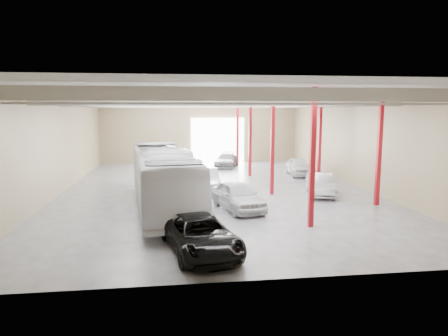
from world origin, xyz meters
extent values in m
cube|color=#4B4A4F|center=(0.00, 0.00, 0.00)|extent=(22.00, 32.00, 0.01)
cube|color=#9C9D98|center=(0.00, 0.00, 7.00)|extent=(22.00, 32.00, 0.12)
cube|color=#877654|center=(0.00, 16.00, 3.50)|extent=(22.00, 0.12, 7.00)
cube|color=#877654|center=(0.00, -16.00, 3.50)|extent=(22.00, 0.12, 7.00)
cube|color=#877654|center=(-11.00, 0.00, 3.50)|extent=(0.12, 32.00, 7.00)
cube|color=#877654|center=(11.00, 0.00, 3.50)|extent=(0.12, 32.00, 7.00)
cube|color=white|center=(2.00, 15.85, 2.50)|extent=(6.00, 0.20, 5.00)
cube|color=maroon|center=(3.80, -10.00, 3.50)|extent=(0.25, 0.25, 7.00)
cube|color=maroon|center=(3.80, -2.00, 3.50)|extent=(0.25, 0.25, 7.00)
cube|color=maroon|center=(3.80, 6.00, 3.50)|extent=(0.25, 0.25, 7.00)
cube|color=maroon|center=(3.80, 13.00, 3.50)|extent=(0.25, 0.25, 7.00)
cube|color=maroon|center=(9.50, -6.00, 3.50)|extent=(0.25, 0.25, 7.00)
cube|color=maroon|center=(9.50, 4.00, 3.50)|extent=(0.25, 0.25, 7.00)
cube|color=#B8B8B3|center=(0.00, -12.00, 6.55)|extent=(21.60, 0.15, 0.60)
cube|color=#B8B8B3|center=(0.00, -12.00, 6.15)|extent=(21.60, 0.10, 0.10)
cube|color=#B8B8B3|center=(0.00, -6.00, 6.55)|extent=(21.60, 0.15, 0.60)
cube|color=#B8B8B3|center=(0.00, -6.00, 6.15)|extent=(21.60, 0.10, 0.10)
cube|color=#B8B8B3|center=(0.00, 0.00, 6.55)|extent=(21.60, 0.15, 0.60)
cube|color=#B8B8B3|center=(0.00, 0.00, 6.15)|extent=(21.60, 0.10, 0.10)
cube|color=#B8B8B3|center=(0.00, 6.00, 6.55)|extent=(21.60, 0.15, 0.60)
cube|color=#B8B8B3|center=(0.00, 6.00, 6.15)|extent=(21.60, 0.10, 0.10)
cube|color=#B8B8B3|center=(0.00, 12.00, 6.55)|extent=(21.60, 0.15, 0.60)
cube|color=#B8B8B3|center=(0.00, 12.00, 6.15)|extent=(21.60, 0.10, 0.10)
imported|color=silver|center=(-3.67, -5.21, 1.85)|extent=(4.61, 13.55, 3.70)
imported|color=black|center=(-2.00, -13.00, 0.76)|extent=(3.56, 5.83, 1.51)
imported|color=silver|center=(0.71, -6.00, 0.84)|extent=(3.12, 5.27, 1.68)
imported|color=silver|center=(-0.34, 1.68, 0.68)|extent=(1.44, 4.12, 1.36)
imported|color=slate|center=(2.50, 12.00, 0.71)|extent=(3.35, 5.28, 1.43)
imported|color=silver|center=(7.11, -2.66, 0.75)|extent=(2.54, 4.81, 1.51)
imported|color=silver|center=(8.30, 5.90, 0.79)|extent=(2.29, 4.78, 1.57)
camera|label=1|loc=(-3.09, -28.93, 5.88)|focal=32.00mm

